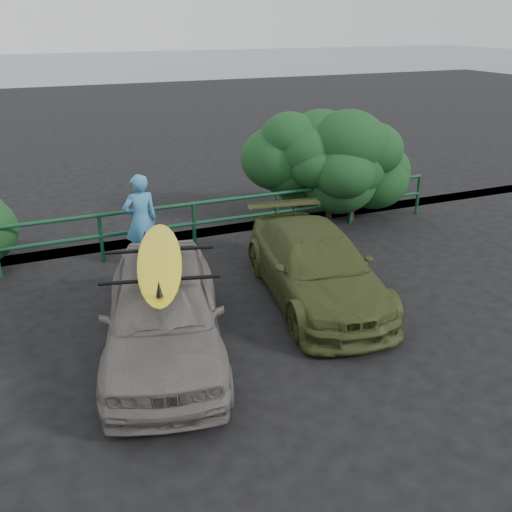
{
  "coord_description": "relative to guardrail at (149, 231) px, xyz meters",
  "views": [
    {
      "loc": [
        -2.36,
        -6.35,
        4.7
      ],
      "look_at": [
        1.02,
        1.59,
        1.09
      ],
      "focal_mm": 40.0,
      "sensor_mm": 36.0,
      "label": 1
    }
  ],
  "objects": [
    {
      "name": "guardrail",
      "position": [
        0.0,
        0.0,
        0.0
      ],
      "size": [
        14.0,
        0.08,
        1.04
      ],
      "primitive_type": null,
      "color": "#124126",
      "rests_on": "ground"
    },
    {
      "name": "olive_vehicle",
      "position": [
        2.25,
        -3.23,
        0.11
      ],
      "size": [
        2.42,
        4.54,
        1.25
      ],
      "primitive_type": "imported",
      "rotation": [
        0.0,
        0.0,
        -0.16
      ],
      "color": "#3E471F",
      "rests_on": "ground"
    },
    {
      "name": "surfboard",
      "position": [
        -0.71,
        -4.0,
        1.03
      ],
      "size": [
        1.34,
        3.08,
        0.09
      ],
      "primitive_type": "ellipsoid",
      "rotation": [
        0.0,
        0.0,
        -0.25
      ],
      "color": "gold",
      "rests_on": "roof_rack"
    },
    {
      "name": "roof_rack",
      "position": [
        -0.71,
        -4.0,
        0.95
      ],
      "size": [
        1.84,
        1.49,
        0.05
      ],
      "primitive_type": null,
      "rotation": [
        0.0,
        0.0,
        -0.25
      ],
      "color": "black",
      "rests_on": "sedan"
    },
    {
      "name": "shrub_right",
      "position": [
        5.0,
        0.5,
        0.75
      ],
      "size": [
        3.2,
        2.4,
        2.53
      ],
      "primitive_type": null,
      "color": "#18421C",
      "rests_on": "ground"
    },
    {
      "name": "man",
      "position": [
        -0.25,
        -0.5,
        0.43
      ],
      "size": [
        0.73,
        0.51,
        1.9
      ],
      "primitive_type": "imported",
      "rotation": [
        0.0,
        0.0,
        3.22
      ],
      "color": "teal",
      "rests_on": "ground"
    },
    {
      "name": "ocean",
      "position": [
        0.0,
        55.0,
        -0.52
      ],
      "size": [
        200.0,
        200.0,
        0.0
      ],
      "primitive_type": "plane",
      "color": "slate",
      "rests_on": "ground"
    },
    {
      "name": "ground",
      "position": [
        0.0,
        -5.0,
        -0.52
      ],
      "size": [
        80.0,
        80.0,
        0.0
      ],
      "primitive_type": "plane",
      "color": "black"
    },
    {
      "name": "sedan",
      "position": [
        -0.71,
        -4.0,
        0.2
      ],
      "size": [
        2.69,
        4.54,
        1.45
      ],
      "primitive_type": "imported",
      "rotation": [
        0.0,
        0.0,
        -0.25
      ],
      "color": "slate",
      "rests_on": "ground"
    }
  ]
}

